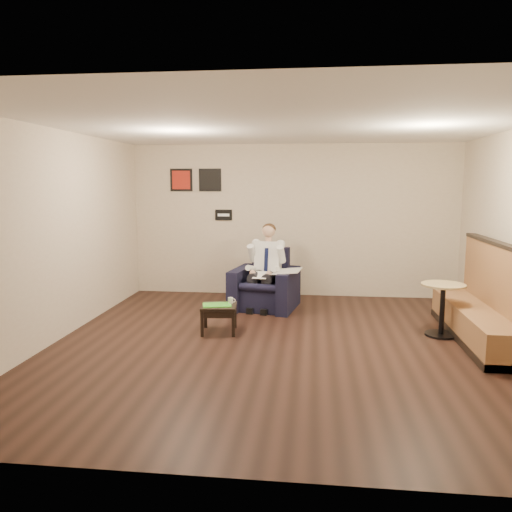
# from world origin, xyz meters

# --- Properties ---
(ground) EXTENTS (6.00, 6.00, 0.00)m
(ground) POSITION_xyz_m (0.00, 0.00, 0.00)
(ground) COLOR black
(ground) RESTS_ON ground
(wall_back) EXTENTS (6.00, 0.02, 2.80)m
(wall_back) POSITION_xyz_m (0.00, 3.00, 1.40)
(wall_back) COLOR beige
(wall_back) RESTS_ON ground
(wall_front) EXTENTS (6.00, 0.02, 2.80)m
(wall_front) POSITION_xyz_m (0.00, -3.00, 1.40)
(wall_front) COLOR beige
(wall_front) RESTS_ON ground
(wall_left) EXTENTS (0.02, 6.00, 2.80)m
(wall_left) POSITION_xyz_m (-3.00, 0.00, 1.40)
(wall_left) COLOR beige
(wall_left) RESTS_ON ground
(ceiling) EXTENTS (6.00, 6.00, 0.02)m
(ceiling) POSITION_xyz_m (0.00, 0.00, 2.80)
(ceiling) COLOR white
(ceiling) RESTS_ON wall_back
(seating_sign) EXTENTS (0.32, 0.02, 0.20)m
(seating_sign) POSITION_xyz_m (-1.30, 2.98, 1.50)
(seating_sign) COLOR black
(seating_sign) RESTS_ON wall_back
(art_print_left) EXTENTS (0.42, 0.03, 0.42)m
(art_print_left) POSITION_xyz_m (-2.10, 2.98, 2.15)
(art_print_left) COLOR #AE2315
(art_print_left) RESTS_ON wall_back
(art_print_right) EXTENTS (0.42, 0.03, 0.42)m
(art_print_right) POSITION_xyz_m (-1.55, 2.98, 2.15)
(art_print_right) COLOR black
(art_print_right) RESTS_ON wall_back
(armchair) EXTENTS (1.18, 1.18, 0.99)m
(armchair) POSITION_xyz_m (-0.42, 1.93, 0.49)
(armchair) COLOR black
(armchair) RESTS_ON ground
(seated_man) EXTENTS (0.80, 1.06, 1.35)m
(seated_man) POSITION_xyz_m (-0.44, 1.81, 0.68)
(seated_man) COLOR white
(seated_man) RESTS_ON armchair
(lap_papers) EXTENTS (0.26, 0.34, 0.01)m
(lap_papers) POSITION_xyz_m (-0.46, 1.70, 0.61)
(lap_papers) COLOR white
(lap_papers) RESTS_ON seated_man
(newspaper) EXTENTS (0.49, 0.59, 0.01)m
(newspaper) POSITION_xyz_m (-0.03, 1.76, 0.67)
(newspaper) COLOR silver
(newspaper) RESTS_ON armchair
(side_table) EXTENTS (0.53, 0.53, 0.39)m
(side_table) POSITION_xyz_m (-0.92, 0.48, 0.20)
(side_table) COLOR black
(side_table) RESTS_ON ground
(green_folder) EXTENTS (0.45, 0.37, 0.01)m
(green_folder) POSITION_xyz_m (-0.95, 0.46, 0.40)
(green_folder) COLOR green
(green_folder) RESTS_ON side_table
(coffee_mug) EXTENTS (0.08, 0.08, 0.08)m
(coffee_mug) POSITION_xyz_m (-0.78, 0.60, 0.44)
(coffee_mug) COLOR white
(coffee_mug) RESTS_ON side_table
(smartphone) EXTENTS (0.13, 0.07, 0.01)m
(smartphone) POSITION_xyz_m (-0.89, 0.62, 0.40)
(smartphone) COLOR black
(smartphone) RESTS_ON side_table
(banquette) EXTENTS (0.60, 2.53, 1.30)m
(banquette) POSITION_xyz_m (2.59, 0.56, 0.65)
(banquette) COLOR brown
(banquette) RESTS_ON ground
(cafe_table) EXTENTS (0.76, 0.76, 0.73)m
(cafe_table) POSITION_xyz_m (2.16, 0.67, 0.37)
(cafe_table) COLOR tan
(cafe_table) RESTS_ON ground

